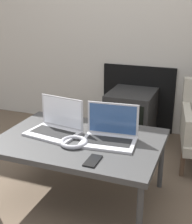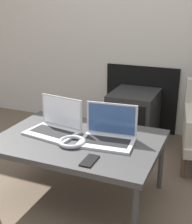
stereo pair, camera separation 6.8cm
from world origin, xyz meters
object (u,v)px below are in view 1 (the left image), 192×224
Objects in this scene: headphones at (74,142)px; laptop_right at (110,134)px; laptop_left at (56,125)px; tv at (131,115)px; phone at (93,161)px.

laptop_right is at bearing 34.93° from headphones.
laptop_right is at bearing 8.89° from laptop_left.
laptop_right reaches higher than tv.
tv is at bearing 85.50° from laptop_left.
tv is at bearing 87.31° from headphones.
phone is at bearing -40.96° from headphones.
phone is 1.40m from tv.
laptop_left is 0.24m from headphones.
tv is (-0.14, 1.07, -0.26)m from laptop_right.
laptop_right is 2.48× the size of phone.
tv is (0.06, 1.21, -0.22)m from headphones.
laptop_left is at bearing -103.34° from tv.
phone is (-0.00, -0.30, -0.05)m from laptop_right.
tv reaches higher than phone.
phone is 0.29× the size of tv.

